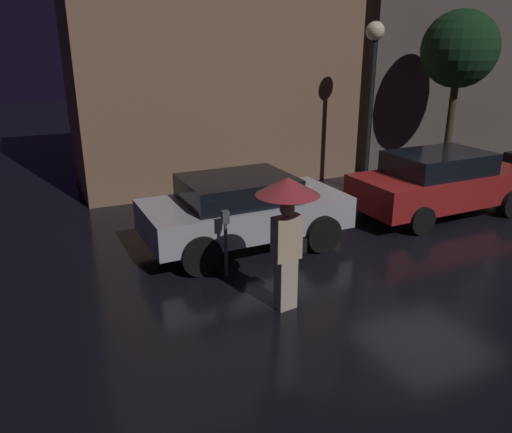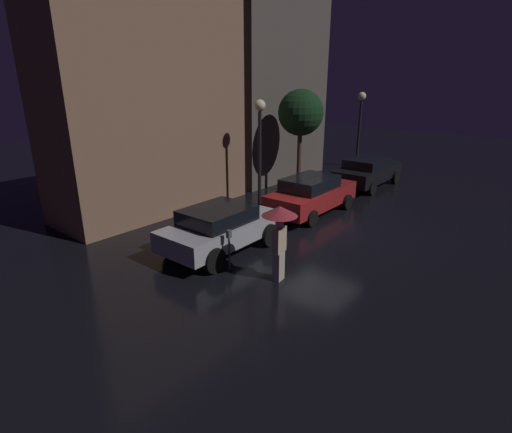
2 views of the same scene
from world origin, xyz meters
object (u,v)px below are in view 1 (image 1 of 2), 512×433
object	(u,v)px
parked_car_silver	(243,209)
pedestrian_with_umbrella	(287,212)
parking_meter	(226,236)
parked_car_red	(441,182)
street_lamp_near	(372,71)

from	to	relation	value
parked_car_silver	pedestrian_with_umbrella	world-z (taller)	pedestrian_with_umbrella
pedestrian_with_umbrella	parking_meter	size ratio (longest dim) A/B	1.72
parked_car_red	pedestrian_with_umbrella	world-z (taller)	pedestrian_with_umbrella
parked_car_silver	street_lamp_near	size ratio (longest dim) A/B	0.92
parking_meter	street_lamp_near	xyz separation A→B (m)	(5.24, 3.25, 2.37)
parked_car_silver	parked_car_red	distance (m)	4.89
parked_car_red	street_lamp_near	bearing A→B (deg)	100.24
parked_car_red	street_lamp_near	size ratio (longest dim) A/B	1.00
parked_car_silver	street_lamp_near	world-z (taller)	street_lamp_near
pedestrian_with_umbrella	parking_meter	bearing A→B (deg)	99.41
parked_car_red	street_lamp_near	xyz separation A→B (m)	(-0.45, 2.25, 2.34)
parked_car_red	pedestrian_with_umbrella	size ratio (longest dim) A/B	2.10
parked_car_red	pedestrian_with_umbrella	bearing A→B (deg)	-156.72
pedestrian_with_umbrella	parked_car_silver	bearing A→B (deg)	73.82
parking_meter	street_lamp_near	bearing A→B (deg)	31.85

